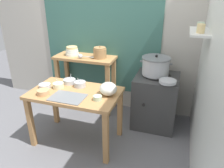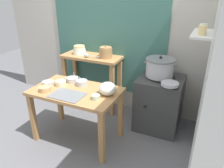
# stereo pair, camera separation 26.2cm
# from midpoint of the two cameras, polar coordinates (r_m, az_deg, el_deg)

# --- Properties ---
(ground_plane) EXTENTS (9.00, 9.00, 0.00)m
(ground_plane) POSITION_cam_midpoint_polar(r_m,az_deg,el_deg) (3.08, -4.48, -13.93)
(ground_plane) COLOR slate
(wall_back) EXTENTS (4.40, 0.12, 2.60)m
(wall_back) POSITION_cam_midpoint_polar(r_m,az_deg,el_deg) (3.44, 5.12, 14.14)
(wall_back) COLOR #B2ADA3
(wall_back) RESTS_ON ground
(wall_right) EXTENTS (0.30, 3.20, 2.60)m
(wall_right) POSITION_cam_midpoint_polar(r_m,az_deg,el_deg) (2.38, 28.32, 6.87)
(wall_right) COLOR silver
(wall_right) RESTS_ON ground
(prep_table) EXTENTS (1.10, 0.66, 0.72)m
(prep_table) POSITION_cam_midpoint_polar(r_m,az_deg,el_deg) (2.77, -6.72, -3.69)
(prep_table) COLOR #B27F4C
(prep_table) RESTS_ON ground
(back_shelf_table) EXTENTS (0.96, 0.40, 0.90)m
(back_shelf_table) POSITION_cam_midpoint_polar(r_m,az_deg,el_deg) (3.53, -3.22, 3.97)
(back_shelf_table) COLOR #B27F4C
(back_shelf_table) RESTS_ON ground
(stove_block) EXTENTS (0.60, 0.61, 0.78)m
(stove_block) POSITION_cam_midpoint_polar(r_m,az_deg,el_deg) (3.21, 14.57, -4.83)
(stove_block) COLOR #383838
(stove_block) RESTS_ON ground
(steamer_pot) EXTENTS (0.44, 0.39, 0.28)m
(steamer_pot) POSITION_cam_midpoint_polar(r_m,az_deg,el_deg) (3.02, 14.91, 4.19)
(steamer_pot) COLOR #B7BABF
(steamer_pot) RESTS_ON stove_block
(clay_pot) EXTENTS (0.20, 0.20, 0.19)m
(clay_pot) POSITION_cam_midpoint_polar(r_m,az_deg,el_deg) (3.33, 0.62, 8.24)
(clay_pot) COLOR #A37A4C
(clay_pot) RESTS_ON back_shelf_table
(bowl_stack_enamel) EXTENTS (0.21, 0.21, 0.14)m
(bowl_stack_enamel) POSITION_cam_midpoint_polar(r_m,az_deg,el_deg) (3.55, -6.45, 8.79)
(bowl_stack_enamel) COLOR silver
(bowl_stack_enamel) RESTS_ON back_shelf_table
(ladle) EXTENTS (0.25, 0.07, 0.07)m
(ladle) POSITION_cam_midpoint_polar(r_m,az_deg,el_deg) (3.37, -4.37, 7.50)
(ladle) COLOR #B7BABF
(ladle) RESTS_ON back_shelf_table
(serving_tray) EXTENTS (0.40, 0.28, 0.01)m
(serving_tray) POSITION_cam_midpoint_polar(r_m,az_deg,el_deg) (2.59, -8.86, -2.98)
(serving_tray) COLOR slate
(serving_tray) RESTS_ON prep_table
(plastic_bag) EXTENTS (0.21, 0.21, 0.16)m
(plastic_bag) POSITION_cam_midpoint_polar(r_m,az_deg,el_deg) (2.55, 1.72, -1.28)
(plastic_bag) COLOR silver
(plastic_bag) RESTS_ON prep_table
(wide_pan) EXTENTS (0.22, 0.22, 0.04)m
(wide_pan) POSITION_cam_midpoint_polar(r_m,az_deg,el_deg) (2.80, 17.58, -0.03)
(wide_pan) COLOR #B7BABF
(wide_pan) RESTS_ON stove_block
(prep_bowl_0) EXTENTS (0.14, 0.14, 0.06)m
(prep_bowl_0) POSITION_cam_midpoint_polar(r_m,az_deg,el_deg) (2.74, -14.65, -1.29)
(prep_bowl_0) COLOR tan
(prep_bowl_0) RESTS_ON prep_table
(prep_bowl_1) EXTENTS (0.16, 0.16, 0.14)m
(prep_bowl_1) POSITION_cam_midpoint_polar(r_m,az_deg,el_deg) (2.96, -7.86, 1.16)
(prep_bowl_1) COLOR #B7BABF
(prep_bowl_1) RESTS_ON prep_table
(prep_bowl_2) EXTENTS (0.15, 0.15, 0.05)m
(prep_bowl_2) POSITION_cam_midpoint_polar(r_m,az_deg,el_deg) (2.92, -14.01, 0.24)
(prep_bowl_2) COLOR #B7BABF
(prep_bowl_2) RESTS_ON prep_table
(prep_bowl_3) EXTENTS (0.15, 0.15, 0.13)m
(prep_bowl_3) POSITION_cam_midpoint_polar(r_m,az_deg,el_deg) (2.83, -5.33, 0.32)
(prep_bowl_3) COLOR #B7BABF
(prep_bowl_3) RESTS_ON prep_table
(prep_bowl_4) EXTENTS (0.10, 0.10, 0.05)m
(prep_bowl_4) POSITION_cam_midpoint_polar(r_m,az_deg,el_deg) (2.47, -1.28, -3.48)
(prep_bowl_4) COLOR #B7D1AD
(prep_bowl_4) RESTS_ON prep_table
(prep_bowl_5) EXTENTS (0.14, 0.14, 0.13)m
(prep_bowl_5) POSITION_cam_midpoint_polar(r_m,az_deg,el_deg) (2.86, -10.79, 0.23)
(prep_bowl_5) COLOR beige
(prep_bowl_5) RESTS_ON prep_table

